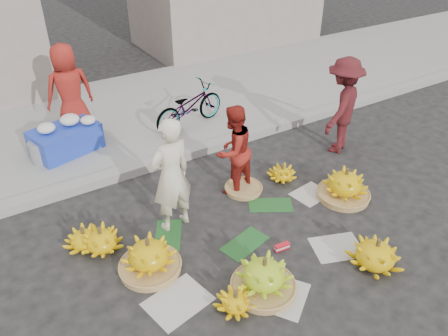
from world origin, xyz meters
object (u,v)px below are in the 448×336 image
banana_bunch_0 (149,256)px  flower_table (66,138)px  banana_bunch_4 (345,185)px  vendor_cream (171,176)px  bicycle (189,106)px

banana_bunch_0 → flower_table: (-0.11, 3.27, 0.16)m
banana_bunch_4 → banana_bunch_0: bearing=177.2°
vendor_cream → bicycle: vendor_cream is taller
flower_table → bicycle: size_ratio=0.79×
banana_bunch_4 → flower_table: bearing=133.5°
bicycle → banana_bunch_0: bearing=132.5°
banana_bunch_4 → bicycle: bicycle is taller
vendor_cream → banana_bunch_4: bearing=154.2°
vendor_cream → flower_table: (-0.76, 2.65, -0.45)m
banana_bunch_4 → flower_table: flower_table is taller
vendor_cream → bicycle: size_ratio=1.06×
banana_bunch_0 → banana_bunch_4: banana_bunch_4 is taller
banana_bunch_0 → flower_table: 3.28m
banana_bunch_0 → bicycle: bicycle is taller
banana_bunch_0 → banana_bunch_4: 3.13m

